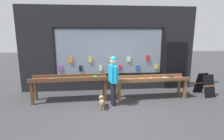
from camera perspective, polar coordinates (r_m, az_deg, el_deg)
The scene contains 7 objects.
ground_plane at distance 5.78m, azimuth 0.85°, elevation -13.45°, with size 40.00×40.00×0.00m, color #38383A.
shopfront_facade at distance 7.65m, azimuth -0.73°, elevation 6.66°, with size 7.56×0.29×3.62m.
display_table_left at distance 6.63m, azimuth -13.64°, elevation -3.40°, with size 2.81×0.77×0.95m.
display_table_right at distance 6.91m, azimuth 12.74°, elevation -3.40°, with size 2.81×0.75×0.86m.
person_browsing at distance 5.98m, azimuth 0.39°, elevation -2.24°, with size 0.30×0.67×1.73m.
small_dog at distance 5.95m, azimuth -3.37°, elevation -9.98°, with size 0.22×0.60×0.39m.
sandwich_board_sign at distance 8.07m, azimuth 27.98°, elevation -4.14°, with size 0.60×0.81×0.88m.
Camera 1 is at (-0.56, -5.21, 2.43)m, focal length 28.00 mm.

